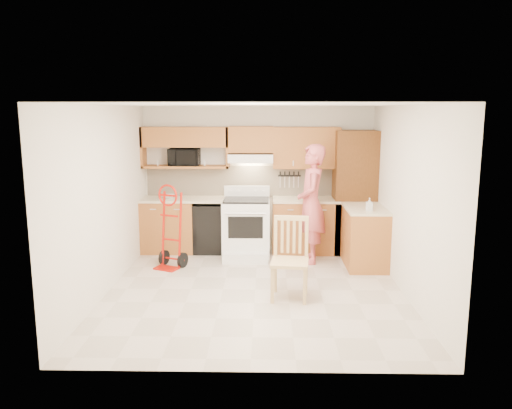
{
  "coord_description": "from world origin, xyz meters",
  "views": [
    {
      "loc": [
        0.15,
        -6.68,
        2.43
      ],
      "look_at": [
        0.0,
        0.5,
        1.1
      ],
      "focal_mm": 35.77,
      "sensor_mm": 36.0,
      "label": 1
    }
  ],
  "objects_px": {
    "range": "(246,223)",
    "person": "(311,204)",
    "dining_chair": "(290,259)",
    "microwave": "(184,157)",
    "hand_truck": "(169,231)"
  },
  "relations": [
    {
      "from": "range",
      "to": "hand_truck",
      "type": "distance_m",
      "value": 1.34
    },
    {
      "from": "microwave",
      "to": "dining_chair",
      "type": "xyz_separation_m",
      "value": [
        1.73,
        -2.4,
        -1.11
      ]
    },
    {
      "from": "range",
      "to": "dining_chair",
      "type": "relative_size",
      "value": 1.09
    },
    {
      "from": "person",
      "to": "hand_truck",
      "type": "relative_size",
      "value": 1.61
    },
    {
      "from": "microwave",
      "to": "range",
      "type": "relative_size",
      "value": 0.46
    },
    {
      "from": "range",
      "to": "dining_chair",
      "type": "bearing_deg",
      "value": -71.5
    },
    {
      "from": "dining_chair",
      "to": "microwave",
      "type": "bearing_deg",
      "value": 132.09
    },
    {
      "from": "hand_truck",
      "to": "dining_chair",
      "type": "bearing_deg",
      "value": -11.33
    },
    {
      "from": "range",
      "to": "hand_truck",
      "type": "relative_size",
      "value": 0.97
    },
    {
      "from": "person",
      "to": "dining_chair",
      "type": "relative_size",
      "value": 1.8
    },
    {
      "from": "range",
      "to": "person",
      "type": "relative_size",
      "value": 0.6
    },
    {
      "from": "person",
      "to": "dining_chair",
      "type": "distance_m",
      "value": 1.76
    },
    {
      "from": "dining_chair",
      "to": "hand_truck",
      "type": "bearing_deg",
      "value": 151.04
    },
    {
      "from": "person",
      "to": "dining_chair",
      "type": "bearing_deg",
      "value": -12.46
    },
    {
      "from": "microwave",
      "to": "person",
      "type": "distance_m",
      "value": 2.36
    }
  ]
}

